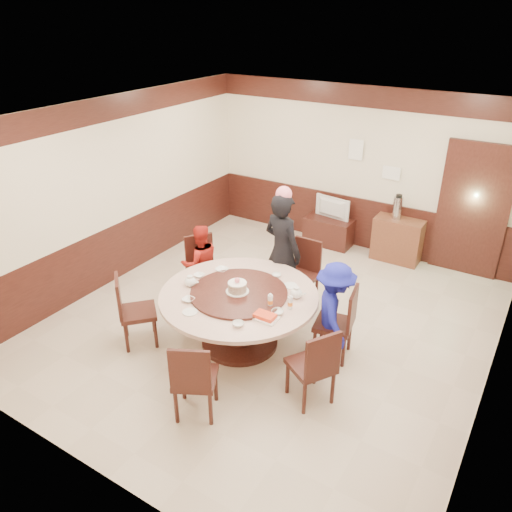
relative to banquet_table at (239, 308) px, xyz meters
The scene contains 31 objects.
room 0.85m from the banquet_table, 79.37° to the left, with size 6.00×6.04×2.84m.
banquet_table is the anchor object (origin of this frame).
chair_0 1.23m from the banquet_table, 20.53° to the left, with size 0.52×0.51×0.97m.
chair_1 1.32m from the banquet_table, 80.37° to the left, with size 0.45×0.46×0.97m.
chair_2 1.26m from the banquet_table, 148.47° to the left, with size 0.62×0.61×0.97m.
chair_3 1.33m from the banquet_table, 149.54° to the right, with size 0.62×0.62×0.97m.
chair_4 1.32m from the banquet_table, 77.26° to the right, with size 0.59×0.60×0.97m.
chair_5 1.33m from the banquet_table, 19.61° to the right, with size 0.61×0.61×0.97m.
person_standing 1.15m from the banquet_table, 90.40° to the left, with size 0.63×0.41×1.73m, color black.
person_red 1.27m from the banquet_table, 149.97° to the left, with size 0.57×0.45×1.18m, color #AB1E16.
person_blue 1.18m from the banquet_table, 19.59° to the left, with size 0.83×0.48×1.29m, color #181C9A.
birthday_cake 0.31m from the banquet_table, 140.49° to the right, with size 0.29×0.29×0.20m.
teapot_left 0.71m from the banquet_table, 165.31° to the right, with size 0.17×0.15×0.13m, color white.
teapot_right 0.76m from the banquet_table, 24.49° to the left, with size 0.17×0.15×0.13m, color white.
bowl_0 0.68m from the banquet_table, 144.79° to the left, with size 0.17×0.17×0.04m, color white.
bowl_1 0.73m from the banquet_table, 57.11° to the right, with size 0.13×0.13×0.04m, color white.
bowl_2 0.67m from the banquet_table, 132.43° to the right, with size 0.14×0.14×0.04m, color white.
bowl_3 0.68m from the banquet_table, 12.43° to the right, with size 0.14×0.14×0.05m, color white.
bowl_4 0.73m from the banquet_table, behind, with size 0.13×0.13×0.03m, color white.
bowl_5 0.69m from the banquet_table, 74.04° to the left, with size 0.12×0.12×0.04m, color white.
saucer_near 0.73m from the banquet_table, 111.04° to the right, with size 0.18×0.18×0.01m, color white.
saucer_far 0.71m from the banquet_table, 48.01° to the left, with size 0.18×0.18×0.01m, color white.
shrimp_platter 0.68m from the banquet_table, 28.44° to the right, with size 0.30×0.20×0.06m.
bottle_0 0.57m from the banquet_table, ahead, with size 0.06×0.06×0.16m, color white.
bottle_1 0.76m from the banquet_table, ahead, with size 0.06×0.06×0.16m, color white.
tv_stand 3.40m from the banquet_table, 94.87° to the left, with size 0.85×0.45×0.50m, color #371611.
television 3.39m from the banquet_table, 94.87° to the left, with size 0.68×0.09×0.39m, color gray.
side_cabinet 3.54m from the banquet_table, 74.24° to the left, with size 0.80×0.40×0.75m, color brown.
thermos 3.54m from the banquet_table, 75.35° to the left, with size 0.15×0.15×0.38m, color silver.
notice_left 3.78m from the banquet_table, 89.84° to the left, with size 0.25×0.00×0.35m, color white.
notice_right 3.75m from the banquet_table, 79.55° to the left, with size 0.30×0.00×0.22m, color white.
Camera 1 is at (2.86, -5.00, 3.95)m, focal length 35.00 mm.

